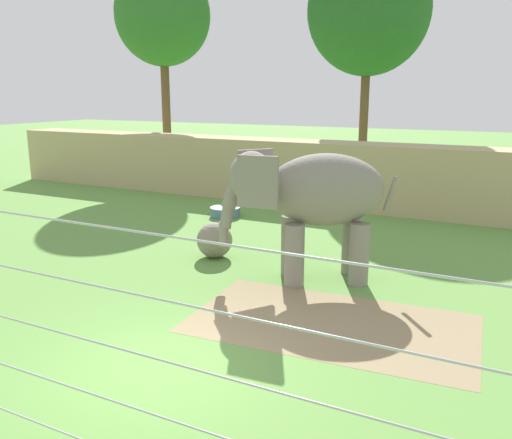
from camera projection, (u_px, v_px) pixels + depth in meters
name	position (u px, v px, depth m)	size (l,w,h in m)	color
ground_plane	(161.00, 366.00, 9.00)	(120.00, 120.00, 0.00)	#609342
dirt_patch	(331.00, 323.00, 10.64)	(5.53, 3.16, 0.01)	#937F5B
embankment_wall	(379.00, 177.00, 20.54)	(36.00, 1.80, 2.53)	tan
elephant	(312.00, 196.00, 12.67)	(3.83, 2.98, 3.13)	gray
enrichment_ball	(215.00, 240.00, 14.78)	(0.98, 0.98, 0.98)	gray
water_tub	(225.00, 212.00, 19.68)	(1.10, 1.10, 0.35)	slate
tree_far_left	(369.00, 10.00, 26.16)	(5.97, 5.97, 11.45)	brown
tree_left_of_centre	(163.00, 16.00, 27.23)	(4.82, 4.82, 10.77)	brown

